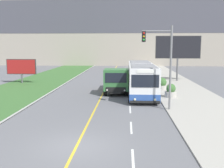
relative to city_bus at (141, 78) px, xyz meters
name	(u,v)px	position (x,y,z in m)	size (l,w,h in m)	color
ground_plane	(76,146)	(-3.96, -14.73, -1.60)	(300.00, 300.00, 0.00)	slate
lane_marking_centre	(89,134)	(-3.61, -12.85, -1.60)	(2.88, 140.00, 0.01)	gold
apartment_block_background	(117,20)	(-3.96, 42.15, 9.88)	(80.00, 8.04, 22.96)	#A89E8E
city_bus	(141,78)	(0.00, 0.00, 0.00)	(2.69, 11.89, 3.16)	white
dump_truck	(117,81)	(-2.53, -0.16, -0.29)	(2.53, 6.47, 2.62)	black
car_distant	(134,73)	(-0.26, 14.37, -0.92)	(1.80, 4.30, 1.45)	#2D4784
traffic_light_mast	(163,57)	(1.19, -7.02, 2.45)	(2.28, 0.32, 6.41)	slate
billboard_large	(178,48)	(5.55, 9.85, 3.01)	(6.16, 0.24, 6.30)	#59595B
billboard_small	(21,67)	(-15.43, 6.93, 0.53)	(3.93, 0.24, 3.21)	#59595B
planter_round_near	(171,91)	(2.70, -2.18, -0.96)	(1.11, 1.11, 1.29)	#B7B2A8
planter_round_second	(162,84)	(2.46, 2.21, -0.94)	(1.26, 1.26, 1.34)	#B7B2A8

